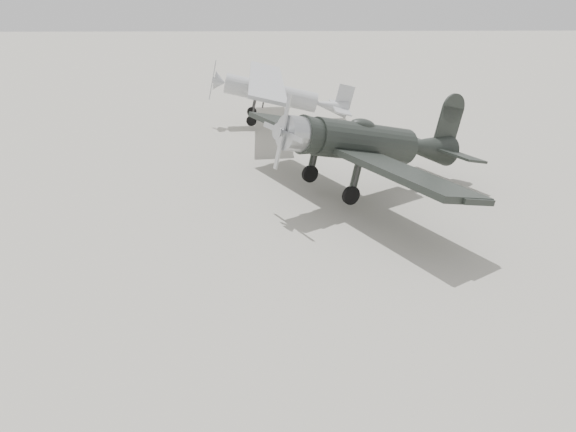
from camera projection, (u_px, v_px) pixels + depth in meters
The scene contains 3 objects.
ground at pixel (223, 304), 15.54m from camera, with size 160.00×160.00×0.00m, color #ACA998.
lowwing_monoplane at pixel (371, 143), 22.40m from camera, with size 10.04×12.12×4.12m.
highwing_monoplane at pixel (277, 90), 33.17m from camera, with size 8.35×11.72×3.34m.
Camera 1 is at (1.52, -13.33, 8.41)m, focal length 35.00 mm.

